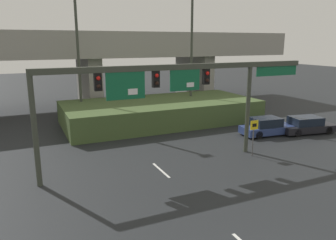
{
  "coord_description": "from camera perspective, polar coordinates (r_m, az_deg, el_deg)",
  "views": [
    {
      "loc": [
        -7.06,
        -6.0,
        7.34
      ],
      "look_at": [
        0.0,
        9.52,
        3.25
      ],
      "focal_mm": 35.0,
      "sensor_mm": 36.0,
      "label": 1
    }
  ],
  "objects": [
    {
      "name": "lane_markings",
      "position": [
        23.08,
        -5.36,
        -5.11
      ],
      "size": [
        0.14,
        44.25,
        0.01
      ],
      "color": "silver",
      "rests_on": "ground"
    },
    {
      "name": "signal_gantry",
      "position": [
        19.25,
        1.38,
        6.43
      ],
      "size": [
        17.31,
        0.44,
        6.07
      ],
      "color": "#383D33",
      "rests_on": "ground"
    },
    {
      "name": "speed_limit_sign",
      "position": [
        21.94,
        14.69,
        -2.13
      ],
      "size": [
        0.6,
        0.11,
        2.46
      ],
      "color": "#4C4C4C",
      "rests_on": "ground"
    },
    {
      "name": "highway_light_pole_near",
      "position": [
        30.59,
        -15.48,
        12.63
      ],
      "size": [
        0.7,
        0.36,
        13.52
      ],
      "color": "#383D33",
      "rests_on": "ground"
    },
    {
      "name": "highway_light_pole_far",
      "position": [
        32.75,
        4.14,
        13.55
      ],
      "size": [
        0.7,
        0.36,
        14.04
      ],
      "color": "#383D33",
      "rests_on": "ground"
    },
    {
      "name": "overpass_bridge",
      "position": [
        37.44,
        -13.82,
        10.91
      ],
      "size": [
        46.83,
        9.58,
        8.35
      ],
      "color": "gray",
      "rests_on": "ground"
    },
    {
      "name": "grass_embankment",
      "position": [
        30.61,
        -1.23,
        1.52
      ],
      "size": [
        17.66,
        8.11,
        1.99
      ],
      "color": "#42562D",
      "rests_on": "ground"
    },
    {
      "name": "parked_sedan_near_right",
      "position": [
        27.53,
        16.83,
        -1.16
      ],
      "size": [
        4.44,
        2.19,
        1.42
      ],
      "rotation": [
        0.0,
        0.0,
        -0.09
      ],
      "color": "navy",
      "rests_on": "ground"
    },
    {
      "name": "parked_sedan_mid_right",
      "position": [
        29.21,
        22.95,
        -0.87
      ],
      "size": [
        4.92,
        2.57,
        1.37
      ],
      "rotation": [
        0.0,
        0.0,
        -0.16
      ],
      "color": "black",
      "rests_on": "ground"
    }
  ]
}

